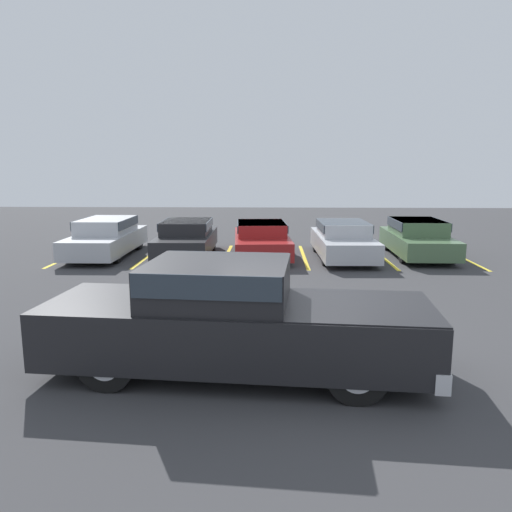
% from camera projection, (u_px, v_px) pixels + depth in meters
% --- Properties ---
extents(ground_plane, '(60.00, 60.00, 0.00)m').
position_uv_depth(ground_plane, '(296.00, 365.00, 7.94)').
color(ground_plane, '#38383A').
extents(stall_stripe_a, '(0.12, 4.64, 0.01)m').
position_uv_depth(stall_stripe_a, '(73.00, 255.00, 17.57)').
color(stall_stripe_a, yellow).
rests_on(stall_stripe_a, ground_plane).
extents(stall_stripe_b, '(0.12, 4.64, 0.01)m').
position_uv_depth(stall_stripe_b, '(149.00, 256.00, 17.49)').
color(stall_stripe_b, yellow).
rests_on(stall_stripe_b, ground_plane).
extents(stall_stripe_c, '(0.12, 4.64, 0.01)m').
position_uv_depth(stall_stripe_c, '(226.00, 256.00, 17.41)').
color(stall_stripe_c, yellow).
rests_on(stall_stripe_c, ground_plane).
extents(stall_stripe_d, '(0.12, 4.64, 0.01)m').
position_uv_depth(stall_stripe_d, '(304.00, 257.00, 17.33)').
color(stall_stripe_d, yellow).
rests_on(stall_stripe_d, ground_plane).
extents(stall_stripe_e, '(0.12, 4.64, 0.01)m').
position_uv_depth(stall_stripe_e, '(382.00, 257.00, 17.25)').
color(stall_stripe_e, yellow).
rests_on(stall_stripe_e, ground_plane).
extents(stall_stripe_f, '(0.12, 4.64, 0.01)m').
position_uv_depth(stall_stripe_f, '(462.00, 257.00, 17.17)').
color(stall_stripe_f, yellow).
rests_on(stall_stripe_f, ground_plane).
extents(pickup_truck, '(5.92, 2.42, 1.72)m').
position_uv_depth(pickup_truck, '(238.00, 319.00, 7.51)').
color(pickup_truck, black).
rests_on(pickup_truck, ground_plane).
extents(parked_sedan_a, '(1.76, 4.65, 1.30)m').
position_uv_depth(parked_sedan_a, '(106.00, 236.00, 17.47)').
color(parked_sedan_a, '#B7BABF').
rests_on(parked_sedan_a, ground_plane).
extents(parked_sedan_b, '(1.84, 4.24, 1.25)m').
position_uv_depth(parked_sedan_b, '(187.00, 237.00, 17.32)').
color(parked_sedan_b, '#232326').
rests_on(parked_sedan_b, ground_plane).
extents(parked_sedan_c, '(2.11, 4.45, 1.18)m').
position_uv_depth(parked_sedan_c, '(261.00, 238.00, 17.33)').
color(parked_sedan_c, maroon).
rests_on(parked_sedan_c, ground_plane).
extents(parked_sedan_d, '(1.85, 4.50, 1.24)m').
position_uv_depth(parked_sedan_d, '(343.00, 239.00, 17.00)').
color(parked_sedan_d, '#B7BABF').
rests_on(parked_sedan_d, ground_plane).
extents(parked_sedan_e, '(1.84, 4.43, 1.27)m').
position_uv_depth(parked_sedan_e, '(417.00, 237.00, 17.32)').
color(parked_sedan_e, '#4C6B47').
rests_on(parked_sedan_e, ground_plane).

